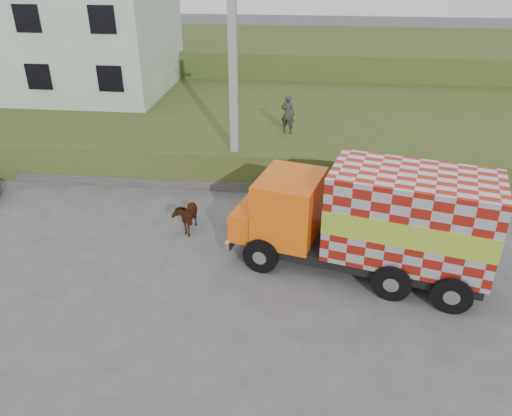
# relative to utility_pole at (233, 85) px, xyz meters

# --- Properties ---
(ground) EXTENTS (120.00, 120.00, 0.00)m
(ground) POSITION_rel_utility_pole_xyz_m (1.00, -4.60, -4.08)
(ground) COLOR #474749
(ground) RESTS_ON ground
(embankment) EXTENTS (40.00, 12.00, 1.50)m
(embankment) POSITION_rel_utility_pole_xyz_m (1.00, 5.40, -3.33)
(embankment) COLOR #2C531B
(embankment) RESTS_ON ground
(embankment_far) EXTENTS (40.00, 12.00, 3.00)m
(embankment_far) POSITION_rel_utility_pole_xyz_m (1.00, 17.40, -2.58)
(embankment_far) COLOR #2C531B
(embankment_far) RESTS_ON ground
(retaining_strip) EXTENTS (16.00, 0.50, 0.40)m
(retaining_strip) POSITION_rel_utility_pole_xyz_m (-1.00, -0.40, -3.88)
(retaining_strip) COLOR #595651
(retaining_strip) RESTS_ON ground
(building) EXTENTS (10.00, 8.00, 6.00)m
(building) POSITION_rel_utility_pole_xyz_m (-10.00, 8.40, 0.42)
(building) COLOR #ADC5A8
(building) RESTS_ON embankment
(utility_pole) EXTENTS (1.20, 0.30, 8.00)m
(utility_pole) POSITION_rel_utility_pole_xyz_m (0.00, 0.00, 0.00)
(utility_pole) COLOR gray
(utility_pole) RESTS_ON ground
(cargo_truck) EXTENTS (7.70, 4.03, 3.28)m
(cargo_truck) POSITION_rel_utility_pole_xyz_m (4.79, -5.43, -2.38)
(cargo_truck) COLOR black
(cargo_truck) RESTS_ON ground
(cow) EXTENTS (0.65, 1.38, 1.16)m
(cow) POSITION_rel_utility_pole_xyz_m (-1.12, -3.68, -3.50)
(cow) COLOR #34120D
(cow) RESTS_ON ground
(pedestrian) EXTENTS (0.68, 0.54, 1.65)m
(pedestrian) POSITION_rel_utility_pole_xyz_m (1.92, 2.33, -1.75)
(pedestrian) COLOR #2E2C29
(pedestrian) RESTS_ON embankment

